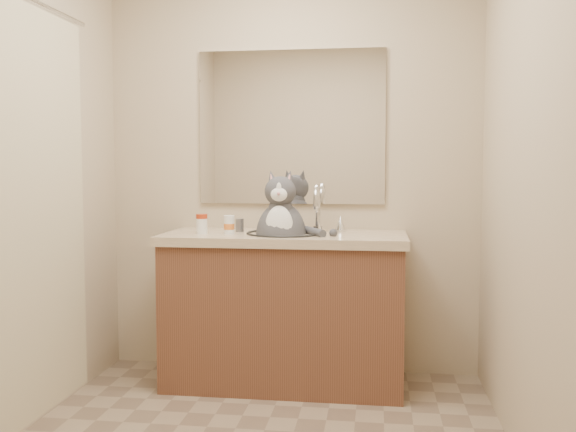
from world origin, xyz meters
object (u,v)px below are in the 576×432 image
object	(u,v)px
pill_bottle_redcap	(202,224)
pill_bottle_orange	(229,225)
grey_canister	(240,225)
cat	(281,230)

from	to	relation	value
pill_bottle_redcap	pill_bottle_orange	distance (m)	0.15
grey_canister	pill_bottle_orange	bearing A→B (deg)	-105.99
cat	grey_canister	distance (m)	0.27
pill_bottle_redcap	grey_canister	distance (m)	0.23
pill_bottle_redcap	pill_bottle_orange	world-z (taller)	pill_bottle_redcap
cat	pill_bottle_redcap	bearing A→B (deg)	-176.63
pill_bottle_orange	grey_canister	distance (m)	0.12
cat	pill_bottle_orange	size ratio (longest dim) A/B	5.51
pill_bottle_orange	pill_bottle_redcap	bearing A→B (deg)	-173.97
pill_bottle_redcap	cat	bearing A→B (deg)	5.98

